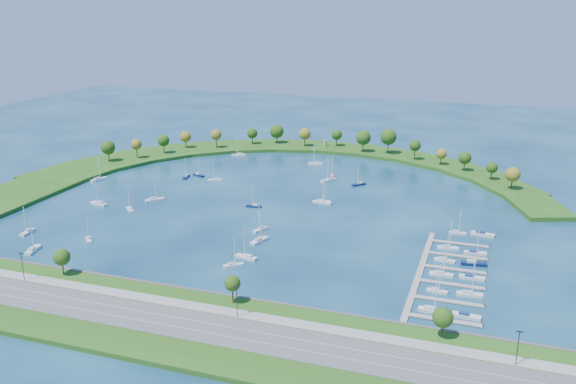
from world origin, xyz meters
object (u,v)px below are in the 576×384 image
(moored_boat_12, at_px, (130,209))
(moored_boat_18, at_px, (89,239))
(moored_boat_10, at_px, (99,203))
(docked_boat_5, at_px, (472,277))
(docked_boat_8, at_px, (448,247))
(moored_boat_2, at_px, (198,175))
(moored_boat_7, at_px, (233,264))
(docked_boat_4, at_px, (441,273))
(moored_boat_19, at_px, (315,163))
(moored_boat_21, at_px, (99,179))
(docked_boat_3, at_px, (469,293))
(moored_boat_14, at_px, (359,184))
(docked_boat_6, at_px, (445,260))
(moored_boat_6, at_px, (329,180))
(moored_boat_16, at_px, (33,249))
(moored_boat_3, at_px, (254,205))
(docked_boat_10, at_px, (458,232))
(docked_boat_0, at_px, (432,309))
(docked_boat_11, at_px, (482,234))
(moored_boat_5, at_px, (28,231))
(docked_boat_2, at_px, (437,290))
(harbor_tower, at_px, (325,143))
(moored_boat_20, at_px, (321,201))
(moored_boat_15, at_px, (246,256))
(moored_boat_13, at_px, (332,176))
(moored_boat_11, at_px, (260,229))
(moored_boat_1, at_px, (186,176))
(moored_boat_4, at_px, (155,199))
(moored_boat_0, at_px, (215,179))
(docked_boat_7, at_px, (474,263))
(docked_boat_1, at_px, (466,316))
(moored_boat_8, at_px, (259,240))
(moored_boat_9, at_px, (323,202))
(dock_system, at_px, (440,275))
(moored_boat_17, at_px, (239,154))

(moored_boat_12, relative_size, moored_boat_18, 1.12)
(moored_boat_10, bearing_deg, docked_boat_5, -177.11)
(moored_boat_10, height_order, docked_boat_8, moored_boat_10)
(moored_boat_2, relative_size, moored_boat_7, 1.00)
(docked_boat_4, bearing_deg, moored_boat_19, 119.93)
(moored_boat_7, relative_size, moored_boat_21, 0.81)
(docked_boat_3, bearing_deg, moored_boat_7, 176.85)
(moored_boat_14, height_order, docked_boat_6, moored_boat_14)
(moored_boat_6, xyz_separation_m, moored_boat_16, (-83.33, -133.31, -0.01))
(moored_boat_16, bearing_deg, moored_boat_3, -52.28)
(moored_boat_12, distance_m, moored_boat_21, 58.92)
(moored_boat_3, bearing_deg, docked_boat_10, 171.92)
(moored_boat_3, distance_m, docked_boat_0, 120.76)
(moored_boat_16, bearing_deg, docked_boat_11, -79.97)
(moored_boat_5, relative_size, docked_boat_2, 1.18)
(docked_boat_4, height_order, docked_boat_10, docked_boat_4)
(harbor_tower, distance_m, moored_boat_20, 114.77)
(moored_boat_6, bearing_deg, moored_boat_10, -15.67)
(moored_boat_15, bearing_deg, moored_boat_13, -79.64)
(docked_boat_6, bearing_deg, moored_boat_13, 130.04)
(moored_boat_7, bearing_deg, moored_boat_11, 54.32)
(moored_boat_1, bearing_deg, moored_boat_4, -4.97)
(moored_boat_0, distance_m, docked_boat_7, 156.90)
(moored_boat_20, bearing_deg, docked_boat_5, -63.47)
(moored_boat_14, bearing_deg, docked_boat_1, 68.05)
(moored_boat_16, relative_size, docked_boat_4, 1.12)
(moored_boat_16, height_order, moored_boat_18, moored_boat_16)
(moored_boat_2, relative_size, docked_boat_10, 1.07)
(moored_boat_8, height_order, docked_boat_3, moored_boat_8)
(moored_boat_7, distance_m, docked_boat_3, 83.98)
(moored_boat_9, bearing_deg, moored_boat_12, -151.17)
(moored_boat_3, bearing_deg, moored_boat_0, -48.77)
(docked_boat_2, height_order, docked_boat_11, docked_boat_2)
(moored_boat_10, relative_size, docked_boat_1, 1.53)
(moored_boat_5, xyz_separation_m, docked_boat_2, (169.46, -0.17, -0.05))
(moored_boat_0, xyz_separation_m, moored_boat_12, (-16.04, -58.98, 0.01))
(moored_boat_3, xyz_separation_m, moored_boat_8, (18.93, -40.68, 0.09))
(harbor_tower, height_order, moored_boat_1, moored_boat_1)
(moored_boat_7, bearing_deg, docked_boat_2, -39.73)
(moored_boat_14, bearing_deg, moored_boat_2, -40.52)
(docked_boat_8, bearing_deg, docked_boat_5, -76.35)
(moored_boat_8, distance_m, moored_boat_20, 58.36)
(moored_boat_1, distance_m, moored_boat_19, 78.54)
(moored_boat_13, bearing_deg, dock_system, -163.44)
(moored_boat_7, distance_m, moored_boat_9, 83.00)
(moored_boat_4, distance_m, moored_boat_16, 72.67)
(moored_boat_4, relative_size, moored_boat_13, 1.15)
(moored_boat_9, bearing_deg, moored_boat_21, -176.25)
(moored_boat_9, distance_m, docked_boat_0, 112.84)
(moored_boat_17, height_order, docked_boat_10, moored_boat_17)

